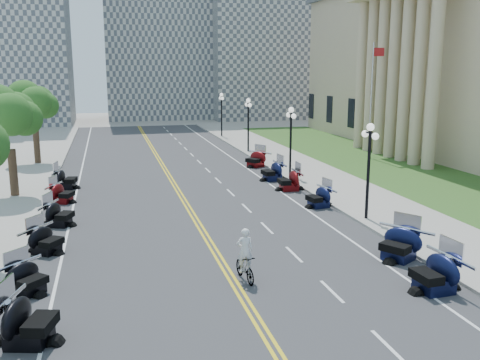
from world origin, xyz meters
TOP-DOWN VIEW (x-y plane):
  - ground at (0.00, 0.00)m, footprint 160.00×160.00m
  - road at (0.00, 10.00)m, footprint 16.00×90.00m
  - centerline_yellow_a at (-0.12, 10.00)m, footprint 0.12×90.00m
  - centerline_yellow_b at (0.12, 10.00)m, footprint 0.12×90.00m
  - edge_line_north at (6.40, 10.00)m, footprint 0.12×90.00m
  - edge_line_south at (-6.40, 10.00)m, footprint 0.12×90.00m
  - lane_dash_4 at (3.20, -8.00)m, footprint 0.12×2.00m
  - lane_dash_5 at (3.20, -4.00)m, footprint 0.12×2.00m
  - lane_dash_6 at (3.20, 0.00)m, footprint 0.12×2.00m
  - lane_dash_7 at (3.20, 4.00)m, footprint 0.12×2.00m
  - lane_dash_8 at (3.20, 8.00)m, footprint 0.12×2.00m
  - lane_dash_9 at (3.20, 12.00)m, footprint 0.12×2.00m
  - lane_dash_10 at (3.20, 16.00)m, footprint 0.12×2.00m
  - lane_dash_11 at (3.20, 20.00)m, footprint 0.12×2.00m
  - lane_dash_12 at (3.20, 24.00)m, footprint 0.12×2.00m
  - lane_dash_13 at (3.20, 28.00)m, footprint 0.12×2.00m
  - lane_dash_14 at (3.20, 32.00)m, footprint 0.12×2.00m
  - lane_dash_15 at (3.20, 36.00)m, footprint 0.12×2.00m
  - lane_dash_16 at (3.20, 40.00)m, footprint 0.12×2.00m
  - lane_dash_17 at (3.20, 44.00)m, footprint 0.12×2.00m
  - lane_dash_18 at (3.20, 48.00)m, footprint 0.12×2.00m
  - lane_dash_19 at (3.20, 52.00)m, footprint 0.12×2.00m
  - sidewalk_north at (10.50, 10.00)m, footprint 5.00×90.00m
  - lawn at (17.50, 18.00)m, footprint 9.00×60.00m
  - distant_block_a at (-18.00, 62.00)m, footprint 18.00×14.00m
  - distant_block_b at (4.00, 68.00)m, footprint 16.00×12.00m
  - distant_block_c at (22.00, 65.00)m, footprint 20.00×14.00m
  - street_lamp_2 at (8.60, 4.00)m, footprint 0.50×1.20m
  - street_lamp_3 at (8.60, 16.00)m, footprint 0.50×1.20m
  - street_lamp_4 at (8.60, 28.00)m, footprint 0.50×1.20m
  - street_lamp_5 at (8.60, 40.00)m, footprint 0.50×1.20m
  - flagpole at (18.00, 22.00)m, footprint 1.10×0.20m
  - tree_3 at (-10.00, 14.00)m, footprint 4.80×4.80m
  - tree_4 at (-10.00, 26.00)m, footprint 4.80×4.80m
  - motorcycle_n_4 at (6.72, -4.85)m, footprint 2.34×2.34m
  - motorcycle_n_5 at (7.20, -1.63)m, footprint 2.96×2.96m
  - motorcycle_n_7 at (7.27, 7.25)m, footprint 2.16×2.16m
  - motorcycle_n_8 at (7.06, 11.79)m, footprint 2.19×2.19m
  - motorcycle_n_9 at (6.94, 15.05)m, footprint 2.32×2.32m
  - motorcycle_n_10 at (7.23, 20.51)m, footprint 2.83×2.83m
  - motorcycle_s_4 at (-6.75, -5.29)m, footprint 2.73×2.73m
  - motorcycle_s_5 at (-7.26, -1.56)m, footprint 2.53×2.53m
  - motorcycle_s_6 at (-7.06, 2.75)m, footprint 2.60×2.60m
  - motorcycle_s_7 at (-6.85, 6.90)m, footprint 2.50×2.50m
  - motorcycle_s_8 at (-7.06, 11.84)m, footprint 2.42×2.42m
  - motorcycle_s_9 at (-7.10, 15.76)m, footprint 2.39×2.39m
  - bicycle at (0.44, -2.28)m, footprint 0.71×1.79m
  - cyclist_rider at (0.44, -2.28)m, footprint 0.62×0.41m

SIDE VIEW (x-z plane):
  - ground at x=0.00m, z-range 0.00..0.00m
  - road at x=0.00m, z-range 0.00..0.01m
  - centerline_yellow_a at x=-0.12m, z-range 0.01..0.01m
  - centerline_yellow_b at x=0.12m, z-range 0.01..0.01m
  - edge_line_north at x=6.40m, z-range 0.01..0.01m
  - edge_line_south at x=-6.40m, z-range 0.01..0.01m
  - lane_dash_4 at x=3.20m, z-range 0.01..0.01m
  - lane_dash_5 at x=3.20m, z-range 0.01..0.01m
  - lane_dash_6 at x=3.20m, z-range 0.01..0.01m
  - lane_dash_7 at x=3.20m, z-range 0.01..0.01m
  - lane_dash_8 at x=3.20m, z-range 0.01..0.01m
  - lane_dash_9 at x=3.20m, z-range 0.01..0.01m
  - lane_dash_10 at x=3.20m, z-range 0.01..0.01m
  - lane_dash_11 at x=3.20m, z-range 0.01..0.01m
  - lane_dash_12 at x=3.20m, z-range 0.01..0.01m
  - lane_dash_13 at x=3.20m, z-range 0.01..0.01m
  - lane_dash_14 at x=3.20m, z-range 0.01..0.01m
  - lane_dash_15 at x=3.20m, z-range 0.01..0.01m
  - lane_dash_16 at x=3.20m, z-range 0.01..0.01m
  - lane_dash_17 at x=3.20m, z-range 0.01..0.01m
  - lane_dash_18 at x=3.20m, z-range 0.01..0.01m
  - lane_dash_19 at x=3.20m, z-range 0.01..0.01m
  - lawn at x=17.50m, z-range 0.00..0.10m
  - sidewalk_north at x=10.50m, z-range 0.00..0.15m
  - bicycle at x=0.44m, z-range 0.00..1.05m
  - motorcycle_s_5 at x=-7.26m, z-range 0.00..1.25m
  - motorcycle_s_8 at x=-7.06m, z-range 0.00..1.30m
  - motorcycle_s_6 at x=-7.06m, z-range 0.00..1.31m
  - motorcycle_n_7 at x=7.27m, z-range 0.00..1.32m
  - motorcycle_s_7 at x=-6.85m, z-range 0.00..1.36m
  - motorcycle_n_10 at x=7.23m, z-range 0.00..1.43m
  - motorcycle_s_9 at x=-7.10m, z-range 0.00..1.45m
  - motorcycle_n_8 at x=7.06m, z-range 0.00..1.47m
  - motorcycle_n_9 at x=6.94m, z-range 0.00..1.49m
  - motorcycle_n_5 at x=7.20m, z-range 0.00..1.50m
  - motorcycle_n_4 at x=6.72m, z-range 0.00..1.53m
  - motorcycle_s_4 at x=-6.75m, z-range 0.00..1.55m
  - cyclist_rider at x=0.44m, z-range 1.05..2.74m
  - street_lamp_2 at x=8.60m, z-range 0.15..5.05m
  - street_lamp_3 at x=8.60m, z-range 0.15..5.05m
  - street_lamp_4 at x=8.60m, z-range 0.15..5.05m
  - street_lamp_5 at x=8.60m, z-range 0.15..5.05m
  - tree_3 at x=-10.00m, z-range 0.15..9.35m
  - tree_4 at x=-10.00m, z-range 0.15..9.35m
  - flagpole at x=18.00m, z-range 0.00..10.00m
  - distant_block_c at x=22.00m, z-range 0.00..22.00m
  - distant_block_a at x=-18.00m, z-range 0.00..26.00m
  - distant_block_b at x=4.00m, z-range 0.00..30.00m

